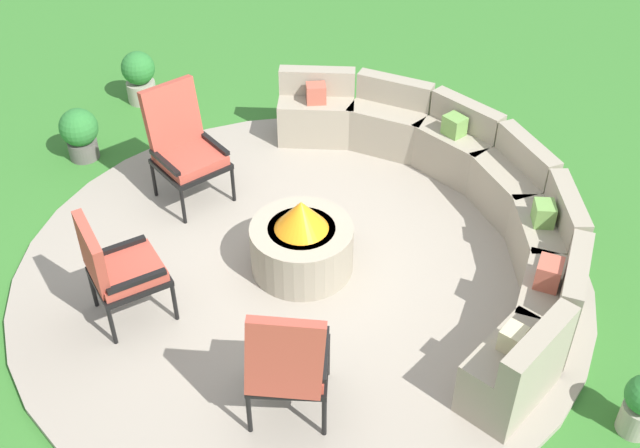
{
  "coord_description": "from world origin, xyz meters",
  "views": [
    {
      "loc": [
        4.14,
        -2.98,
        4.71
      ],
      "look_at": [
        0.0,
        0.2,
        0.45
      ],
      "focal_mm": 43.4,
      "sensor_mm": 36.0,
      "label": 1
    }
  ],
  "objects_px": {
    "fire_pit": "(302,242)",
    "lounge_chair_front_right": "(116,267)",
    "lounge_chair_front_left": "(184,145)",
    "potted_plant_2": "(80,132)",
    "potted_plant_0": "(139,76)",
    "curved_stone_bench": "(460,198)",
    "lounge_chair_back_left": "(287,361)"
  },
  "relations": [
    {
      "from": "fire_pit",
      "to": "lounge_chair_front_right",
      "type": "bearing_deg",
      "value": -104.91
    },
    {
      "from": "lounge_chair_front_left",
      "to": "potted_plant_2",
      "type": "distance_m",
      "value": 1.46
    },
    {
      "from": "potted_plant_0",
      "to": "curved_stone_bench",
      "type": "bearing_deg",
      "value": 17.11
    },
    {
      "from": "fire_pit",
      "to": "lounge_chair_front_right",
      "type": "relative_size",
      "value": 0.86
    },
    {
      "from": "lounge_chair_front_left",
      "to": "lounge_chair_front_right",
      "type": "height_order",
      "value": "lounge_chair_front_left"
    },
    {
      "from": "potted_plant_2",
      "to": "fire_pit",
      "type": "bearing_deg",
      "value": 15.01
    },
    {
      "from": "curved_stone_bench",
      "to": "potted_plant_2",
      "type": "distance_m",
      "value": 4.03
    },
    {
      "from": "fire_pit",
      "to": "potted_plant_2",
      "type": "bearing_deg",
      "value": -164.99
    },
    {
      "from": "lounge_chair_front_left",
      "to": "potted_plant_2",
      "type": "bearing_deg",
      "value": -69.12
    },
    {
      "from": "fire_pit",
      "to": "lounge_chair_front_right",
      "type": "height_order",
      "value": "lounge_chair_front_right"
    },
    {
      "from": "fire_pit",
      "to": "potted_plant_0",
      "type": "distance_m",
      "value": 3.6
    },
    {
      "from": "fire_pit",
      "to": "lounge_chair_front_right",
      "type": "xyz_separation_m",
      "value": [
        -0.4,
        -1.52,
        0.26
      ]
    },
    {
      "from": "curved_stone_bench",
      "to": "lounge_chair_front_right",
      "type": "xyz_separation_m",
      "value": [
        -0.83,
        -3.03,
        0.23
      ]
    },
    {
      "from": "fire_pit",
      "to": "curved_stone_bench",
      "type": "height_order",
      "value": "curved_stone_bench"
    },
    {
      "from": "lounge_chair_front_left",
      "to": "potted_plant_2",
      "type": "height_order",
      "value": "lounge_chair_front_left"
    },
    {
      "from": "lounge_chair_front_right",
      "to": "curved_stone_bench",
      "type": "bearing_deg",
      "value": 81.99
    },
    {
      "from": "lounge_chair_back_left",
      "to": "curved_stone_bench",
      "type": "bearing_deg",
      "value": 57.79
    },
    {
      "from": "lounge_chair_front_right",
      "to": "potted_plant_2",
      "type": "bearing_deg",
      "value": 170.59
    },
    {
      "from": "lounge_chair_back_left",
      "to": "potted_plant_0",
      "type": "relative_size",
      "value": 1.76
    },
    {
      "from": "lounge_chair_front_left",
      "to": "lounge_chair_back_left",
      "type": "bearing_deg",
      "value": 73.33
    },
    {
      "from": "lounge_chair_back_left",
      "to": "potted_plant_2",
      "type": "bearing_deg",
      "value": 127.17
    },
    {
      "from": "lounge_chair_front_right",
      "to": "potted_plant_2",
      "type": "height_order",
      "value": "lounge_chair_front_right"
    },
    {
      "from": "curved_stone_bench",
      "to": "potted_plant_2",
      "type": "height_order",
      "value": "curved_stone_bench"
    },
    {
      "from": "potted_plant_2",
      "to": "curved_stone_bench",
      "type": "bearing_deg",
      "value": 34.7
    },
    {
      "from": "fire_pit",
      "to": "potted_plant_0",
      "type": "xyz_separation_m",
      "value": [
        -3.59,
        0.28,
        -0.01
      ]
    },
    {
      "from": "lounge_chair_back_left",
      "to": "potted_plant_2",
      "type": "height_order",
      "value": "lounge_chair_back_left"
    },
    {
      "from": "lounge_chair_front_left",
      "to": "lounge_chair_back_left",
      "type": "height_order",
      "value": "lounge_chair_front_left"
    },
    {
      "from": "lounge_chair_front_left",
      "to": "lounge_chair_front_right",
      "type": "distance_m",
      "value": 1.73
    },
    {
      "from": "lounge_chair_back_left",
      "to": "potted_plant_0",
      "type": "distance_m",
      "value": 4.98
    },
    {
      "from": "fire_pit",
      "to": "curved_stone_bench",
      "type": "bearing_deg",
      "value": 74.45
    },
    {
      "from": "fire_pit",
      "to": "lounge_chair_front_left",
      "type": "relative_size",
      "value": 0.79
    },
    {
      "from": "lounge_chair_front_left",
      "to": "curved_stone_bench",
      "type": "bearing_deg",
      "value": 130.43
    }
  ]
}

